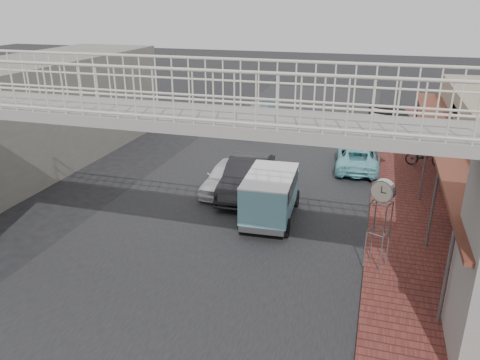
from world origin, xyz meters
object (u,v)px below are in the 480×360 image
Objects in this scene: motorcycle_near at (426,156)px; arrow_sign at (403,121)px; white_hatchback at (227,176)px; dark_sedan at (247,177)px; motorcycle_far at (382,142)px; angkot_curb at (357,157)px; angkot_far at (258,117)px; angkot_van at (271,190)px; street_clock at (383,195)px.

arrow_sign is (-1.40, -2.80, 2.30)m from motorcycle_near.
white_hatchback is 0.81× the size of dark_sedan.
arrow_sign reaches higher than motorcycle_far.
dark_sedan reaches higher than motorcycle_far.
angkot_curb is 2.80× the size of motorcycle_far.
angkot_far is at bearing 98.42° from white_hatchback.
arrow_sign is at bearing 131.85° from angkot_curb.
white_hatchback is 10.32m from angkot_far.
white_hatchback is 9.92m from motorcycle_near.
angkot_curb is 8.66m from angkot_far.
white_hatchback is 7.71m from arrow_sign.
motorcycle_near is 3.88m from arrow_sign.
motorcycle_far is (3.80, 9.73, -0.62)m from angkot_van.
street_clock reaches higher than white_hatchback.
white_hatchback is 0.74× the size of angkot_far.
white_hatchback is 1.08× the size of arrow_sign.
angkot_curb is 3.37m from arrow_sign.
white_hatchback reaches higher than motorcycle_near.
arrow_sign is at bearing 106.21° from street_clock.
angkot_van reaches higher than motorcycle_far.
arrow_sign is (4.46, 4.94, 1.71)m from angkot_van.
arrow_sign is (1.77, -1.72, 2.30)m from angkot_curb.
angkot_curb is at bearing 151.72° from motorcycle_far.
dark_sedan is 2.47× the size of motorcycle_near.
street_clock is at bearing 164.29° from motorcycle_near.
street_clock is at bearing -43.27° from dark_sedan.
white_hatchback is at bearing 133.77° from angkot_van.
angkot_far is at bearing 160.23° from arrow_sign.
angkot_curb is 1.22× the size of arrow_sign.
street_clock is at bearing -35.60° from white_hatchback.
angkot_van is at bearing -72.84° from angkot_far.
angkot_van is 10.46m from motorcycle_far.
angkot_curb is 1.09× the size of angkot_van.
angkot_far is 10.68m from motorcycle_near.
street_clock is at bearing -35.18° from angkot_van.
dark_sedan is at bearing -7.06° from white_hatchback.
motorcycle_far is at bearing 111.39° from street_clock.
street_clock reaches higher than angkot_far.
angkot_curb is 1.50× the size of street_clock.
dark_sedan is at bearing 122.18° from angkot_van.
motorcycle_far is at bearing 52.29° from dark_sedan.
angkot_curb reaches higher than motorcycle_far.
angkot_van is 4.65m from street_clock.
arrow_sign is (0.67, 7.33, 0.47)m from street_clock.
angkot_curb is at bearing 158.81° from arrow_sign.
motorcycle_near is (7.36, 5.61, -0.17)m from dark_sedan.
angkot_van is (2.41, -2.27, 0.54)m from white_hatchback.
dark_sedan is 1.64× the size of street_clock.
white_hatchback is 7.96m from street_clock.
angkot_van reaches higher than motorcycle_near.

